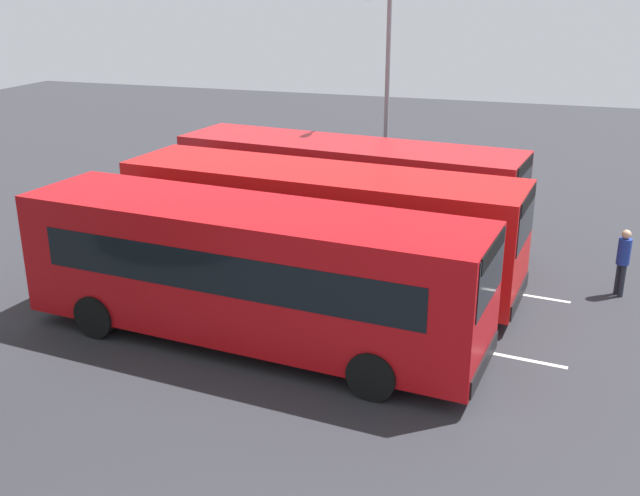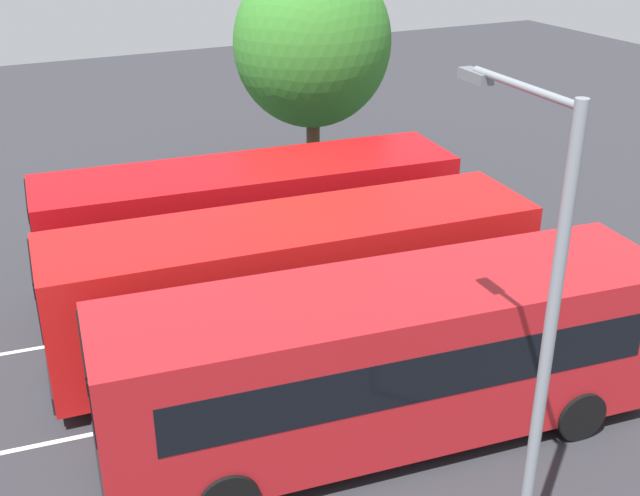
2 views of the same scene
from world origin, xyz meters
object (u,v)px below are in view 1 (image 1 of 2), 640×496
Objects in this scene: bus_far_left at (250,270)px; bus_center_right at (348,189)px; bus_center_left at (320,223)px; pedestrian at (623,257)px; street_lamp at (385,88)px.

bus_far_left is 6.98m from bus_center_right.
bus_far_left is 1.00× the size of bus_center_right.
pedestrian is at bearing 18.19° from bus_center_left.
street_lamp is (0.16, 3.70, 2.48)m from bus_center_right.
street_lamp is at bearing 94.28° from bus_center_right.
bus_far_left is 9.40m from pedestrian.
bus_center_left is (0.38, 3.54, 0.00)m from bus_far_left.
bus_center_right is 1.45× the size of street_lamp.
pedestrian is 0.24× the size of street_lamp.
street_lamp is at bearing -72.57° from pedestrian.
bus_far_left is 1.44× the size of street_lamp.
street_lamp is (-7.48, 5.40, 3.15)m from pedestrian.
bus_center_left is at bearing 89.33° from bus_far_left.
bus_center_right is 7.86m from pedestrian.
bus_far_left and bus_center_right have the same top height.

